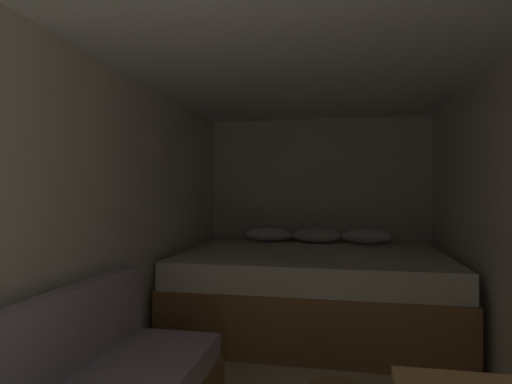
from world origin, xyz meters
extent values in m
cube|color=beige|center=(0.00, 4.24, 1.03)|extent=(2.52, 0.05, 2.06)
cube|color=beige|center=(-1.24, 1.83, 1.03)|extent=(0.05, 4.77, 2.06)
cube|color=white|center=(0.00, 1.83, 2.08)|extent=(2.52, 4.77, 0.05)
cube|color=olive|center=(0.00, 3.30, 0.24)|extent=(2.30, 1.73, 0.48)
cube|color=beige|center=(0.00, 3.30, 0.59)|extent=(2.26, 1.69, 0.22)
ellipsoid|color=white|center=(-0.52, 3.96, 0.77)|extent=(0.51, 0.31, 0.16)
ellipsoid|color=white|center=(0.52, 3.96, 0.77)|extent=(0.51, 0.31, 0.16)
ellipsoid|color=white|center=(0.00, 3.96, 0.77)|extent=(0.51, 0.31, 0.16)
cube|color=#AD9EB2|center=(-1.13, 1.00, 0.53)|extent=(0.12, 2.18, 0.41)
camera|label=1|loc=(0.23, -0.47, 1.24)|focal=28.99mm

